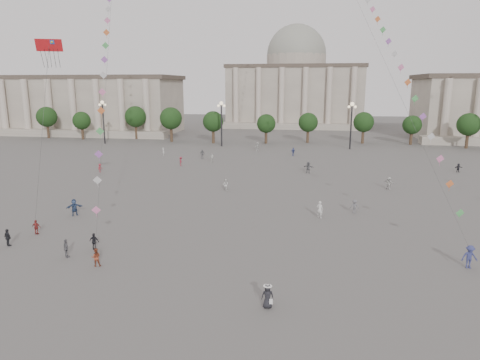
# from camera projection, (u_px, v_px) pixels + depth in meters

# --- Properties ---
(ground) EXTENTS (360.00, 360.00, 0.00)m
(ground) POSITION_uv_depth(u_px,v_px,m) (228.00, 277.00, 32.95)
(ground) COLOR #52504E
(ground) RESTS_ON ground
(hall_west) EXTENTS (84.00, 26.22, 17.20)m
(hall_west) POSITION_uv_depth(u_px,v_px,m) (49.00, 104.00, 133.40)
(hall_west) COLOR gray
(hall_west) RESTS_ON ground
(hall_central) EXTENTS (48.30, 34.30, 35.50)m
(hall_central) POSITION_uv_depth(u_px,v_px,m) (295.00, 85.00, 154.29)
(hall_central) COLOR gray
(hall_central) RESTS_ON ground
(tree_row) EXTENTS (137.12, 5.12, 8.00)m
(tree_row) POSITION_uv_depth(u_px,v_px,m) (287.00, 122.00, 106.89)
(tree_row) COLOR #3B2E1D
(tree_row) RESTS_ON ground
(lamp_post_far_west) EXTENTS (2.00, 0.90, 10.65)m
(lamp_post_far_west) POSITION_uv_depth(u_px,v_px,m) (103.00, 114.00, 105.88)
(lamp_post_far_west) COLOR #262628
(lamp_post_far_west) RESTS_ON ground
(lamp_post_mid_west) EXTENTS (2.00, 0.90, 10.65)m
(lamp_post_mid_west) POSITION_uv_depth(u_px,v_px,m) (221.00, 115.00, 101.13)
(lamp_post_mid_west) COLOR #262628
(lamp_post_mid_west) RESTS_ON ground
(lamp_post_mid_east) EXTENTS (2.00, 0.90, 10.65)m
(lamp_post_mid_east) POSITION_uv_depth(u_px,v_px,m) (352.00, 117.00, 96.38)
(lamp_post_mid_east) COLOR #262628
(lamp_post_mid_east) RESTS_ON ground
(person_crowd_0) EXTENTS (1.09, 0.87, 1.73)m
(person_crowd_0) POSITION_uv_depth(u_px,v_px,m) (293.00, 152.00, 88.72)
(person_crowd_0) COLOR #3A4683
(person_crowd_0) RESTS_ON ground
(person_crowd_2) EXTENTS (0.77, 1.06, 1.48)m
(person_crowd_2) POSITION_uv_depth(u_px,v_px,m) (100.00, 168.00, 72.02)
(person_crowd_2) COLOR #9C2A35
(person_crowd_2) RESTS_ON ground
(person_crowd_4) EXTENTS (1.18, 1.88, 1.94)m
(person_crowd_4) POSITION_uv_depth(u_px,v_px,m) (257.00, 146.00, 95.59)
(person_crowd_4) COLOR silver
(person_crowd_4) RESTS_ON ground
(person_crowd_6) EXTENTS (1.12, 0.77, 1.60)m
(person_crowd_6) POSITION_uv_depth(u_px,v_px,m) (354.00, 206.00, 49.09)
(person_crowd_6) COLOR #5E5D62
(person_crowd_6) RESTS_ON ground
(person_crowd_7) EXTENTS (1.54, 1.55, 1.78)m
(person_crowd_7) POSITION_uv_depth(u_px,v_px,m) (389.00, 183.00, 60.39)
(person_crowd_7) COLOR beige
(person_crowd_7) RESTS_ON ground
(person_crowd_9) EXTENTS (1.46, 0.75, 1.50)m
(person_crowd_9) POSITION_uv_depth(u_px,v_px,m) (458.00, 168.00, 72.07)
(person_crowd_9) COLOR black
(person_crowd_9) RESTS_ON ground
(person_crowd_10) EXTENTS (0.71, 0.73, 1.69)m
(person_crowd_10) POSITION_uv_depth(u_px,v_px,m) (163.00, 152.00, 89.00)
(person_crowd_10) COLOR silver
(person_crowd_10) RESTS_ON ground
(person_crowd_12) EXTENTS (1.84, 1.14, 1.90)m
(person_crowd_12) POSITION_uv_depth(u_px,v_px,m) (308.00, 167.00, 71.48)
(person_crowd_12) COLOR slate
(person_crowd_12) RESTS_ON ground
(person_crowd_13) EXTENTS (0.84, 0.71, 1.95)m
(person_crowd_13) POSITION_uv_depth(u_px,v_px,m) (320.00, 210.00, 47.25)
(person_crowd_13) COLOR silver
(person_crowd_13) RESTS_ON ground
(person_crowd_16) EXTENTS (1.12, 0.56, 1.83)m
(person_crowd_16) POSITION_uv_depth(u_px,v_px,m) (202.00, 154.00, 85.53)
(person_crowd_16) COLOR #5E5E63
(person_crowd_16) RESTS_ON ground
(person_crowd_17) EXTENTS (0.73, 1.14, 1.67)m
(person_crowd_17) POSITION_uv_depth(u_px,v_px,m) (181.00, 161.00, 77.77)
(person_crowd_17) COLOR maroon
(person_crowd_17) RESTS_ON ground
(person_crowd_18) EXTENTS (1.74, 1.53, 1.90)m
(person_crowd_18) POSITION_uv_depth(u_px,v_px,m) (74.00, 207.00, 48.18)
(person_crowd_18) COLOR navy
(person_crowd_18) RESTS_ON ground
(person_crowd_19) EXTENTS (1.00, 0.67, 1.57)m
(person_crowd_19) POSITION_uv_depth(u_px,v_px,m) (212.00, 158.00, 81.89)
(person_crowd_19) COLOR silver
(person_crowd_19) RESTS_ON ground
(person_crowd_21) EXTENTS (0.85, 0.70, 1.61)m
(person_crowd_21) POSITION_uv_depth(u_px,v_px,m) (226.00, 185.00, 59.65)
(person_crowd_21) COLOR silver
(person_crowd_21) RESTS_ON ground
(tourist_0) EXTENTS (0.89, 0.42, 1.48)m
(tourist_0) POSITION_uv_depth(u_px,v_px,m) (36.00, 227.00, 42.13)
(tourist_0) COLOR maroon
(tourist_0) RESTS_ON ground
(tourist_1) EXTENTS (1.03, 0.74, 1.63)m
(tourist_1) POSITION_uv_depth(u_px,v_px,m) (8.00, 238.00, 39.03)
(tourist_1) COLOR black
(tourist_1) RESTS_ON ground
(tourist_3) EXTENTS (0.97, 0.94, 1.63)m
(tourist_3) POSITION_uv_depth(u_px,v_px,m) (66.00, 248.00, 36.46)
(tourist_3) COLOR #5E5D62
(tourist_3) RESTS_ON ground
(tourist_4) EXTENTS (0.92, 0.42, 1.55)m
(tourist_4) POSITION_uv_depth(u_px,v_px,m) (94.00, 242.00, 38.18)
(tourist_4) COLOR black
(tourist_4) RESTS_ON ground
(kite_flyer_0) EXTENTS (0.90, 0.81, 1.52)m
(kite_flyer_0) POSITION_uv_depth(u_px,v_px,m) (96.00, 257.00, 34.73)
(kite_flyer_0) COLOR brown
(kite_flyer_0) RESTS_ON ground
(kite_flyer_1) EXTENTS (1.32, 0.85, 1.93)m
(kite_flyer_1) POSITION_uv_depth(u_px,v_px,m) (470.00, 257.00, 34.30)
(kite_flyer_1) COLOR navy
(kite_flyer_1) RESTS_ON ground
(hat_person) EXTENTS (0.89, 0.66, 1.69)m
(hat_person) POSITION_uv_depth(u_px,v_px,m) (268.00, 296.00, 28.19)
(hat_person) COLOR black
(hat_person) RESTS_ON ground
(dragon_kite) EXTENTS (2.91, 1.32, 16.95)m
(dragon_kite) POSITION_uv_depth(u_px,v_px,m) (50.00, 55.00, 37.50)
(dragon_kite) COLOR red
(dragon_kite) RESTS_ON ground
(kite_train_west) EXTENTS (17.45, 45.33, 64.83)m
(kite_train_west) POSITION_uv_depth(u_px,v_px,m) (109.00, 5.00, 54.45)
(kite_train_west) COLOR #3F3F3F
(kite_train_west) RESTS_ON ground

